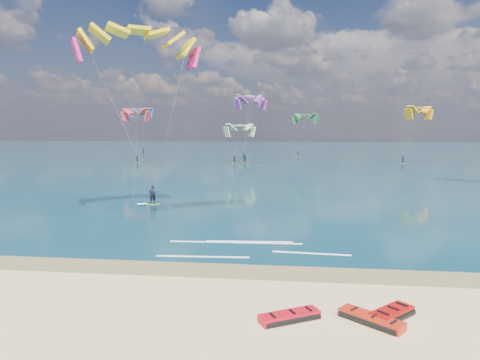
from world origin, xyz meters
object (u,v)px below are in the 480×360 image
packed_kite_right (392,318)px  kitesurfer_main (145,115)px  packed_kite_left (289,320)px  packed_kite_mid (371,323)px

packed_kite_right → kitesurfer_main: kitesurfer_main is taller
packed_kite_left → kitesurfer_main: size_ratio=0.16×
packed_kite_right → packed_kite_left: bearing=145.3°
packed_kite_mid → packed_kite_left: bearing=-138.9°
packed_kite_left → packed_kite_mid: 2.96m
packed_kite_mid → kitesurfer_main: kitesurfer_main is taller
packed_kite_left → kitesurfer_main: 23.58m
kitesurfer_main → packed_kite_mid: bearing=-76.9°
packed_kite_right → kitesurfer_main: (-15.54, 18.15, 8.10)m
packed_kite_left → packed_kite_mid: (2.96, 0.10, 0.00)m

